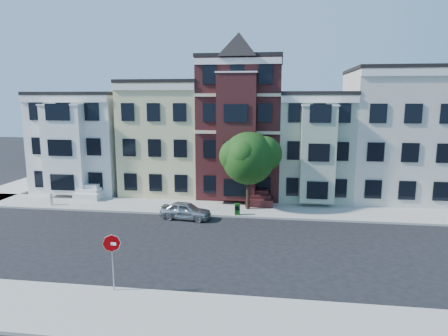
# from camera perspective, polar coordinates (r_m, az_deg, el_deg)

# --- Properties ---
(ground) EXTENTS (120.00, 120.00, 0.00)m
(ground) POSITION_cam_1_polar(r_m,az_deg,el_deg) (24.28, -0.81, -11.21)
(ground) COLOR black
(far_sidewalk) EXTENTS (60.00, 4.00, 0.15)m
(far_sidewalk) POSITION_cam_1_polar(r_m,az_deg,el_deg) (31.78, 1.41, -5.90)
(far_sidewalk) COLOR #9E9B93
(far_sidewalk) RESTS_ON ground
(near_sidewalk) EXTENTS (60.00, 4.00, 0.15)m
(near_sidewalk) POSITION_cam_1_polar(r_m,az_deg,el_deg) (17.16, -5.20, -20.56)
(near_sidewalk) COLOR #9E9B93
(near_sidewalk) RESTS_ON ground
(house_white) EXTENTS (8.00, 9.00, 9.00)m
(house_white) POSITION_cam_1_polar(r_m,az_deg,el_deg) (41.46, -18.55, 3.56)
(house_white) COLOR white
(house_white) RESTS_ON ground
(house_yellow) EXTENTS (7.00, 9.00, 10.00)m
(house_yellow) POSITION_cam_1_polar(r_m,az_deg,el_deg) (38.51, -7.85, 4.28)
(house_yellow) COLOR beige
(house_yellow) RESTS_ON ground
(house_brown) EXTENTS (7.00, 9.00, 12.00)m
(house_brown) POSITION_cam_1_polar(r_m,az_deg,el_deg) (37.13, 2.62, 5.70)
(house_brown) COLOR #381414
(house_brown) RESTS_ON ground
(house_green) EXTENTS (6.00, 9.00, 9.00)m
(house_green) POSITION_cam_1_polar(r_m,az_deg,el_deg) (37.23, 12.62, 3.16)
(house_green) COLOR #98A68E
(house_green) RESTS_ON ground
(house_cream) EXTENTS (8.00, 9.00, 11.00)m
(house_cream) POSITION_cam_1_polar(r_m,az_deg,el_deg) (38.34, 23.19, 4.29)
(house_cream) COLOR beige
(house_cream) RESTS_ON ground
(street_tree) EXTENTS (6.48, 6.48, 7.50)m
(street_tree) POSITION_cam_1_polar(r_m,az_deg,el_deg) (30.86, 3.51, 0.88)
(street_tree) COLOR #1D4715
(street_tree) RESTS_ON far_sidewalk
(parked_car) EXTENTS (3.90, 1.95, 1.28)m
(parked_car) POSITION_cam_1_polar(r_m,az_deg,el_deg) (29.52, -5.50, -6.06)
(parked_car) COLOR #AEB2B7
(parked_car) RESTS_ON ground
(newspaper_box) EXTENTS (0.44, 0.41, 0.85)m
(newspaper_box) POSITION_cam_1_polar(r_m,az_deg,el_deg) (29.97, 1.90, -5.90)
(newspaper_box) COLOR #165415
(newspaper_box) RESTS_ON far_sidewalk
(fire_hydrant) EXTENTS (0.28, 0.28, 0.76)m
(fire_hydrant) POSITION_cam_1_polar(r_m,az_deg,el_deg) (35.53, -23.46, -4.27)
(fire_hydrant) COLOR beige
(fire_hydrant) RESTS_ON far_sidewalk
(stop_sign) EXTENTS (0.83, 0.21, 2.99)m
(stop_sign) POSITION_cam_1_polar(r_m,az_deg,el_deg) (19.05, -15.62, -12.41)
(stop_sign) COLOR #BD0003
(stop_sign) RESTS_ON near_sidewalk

